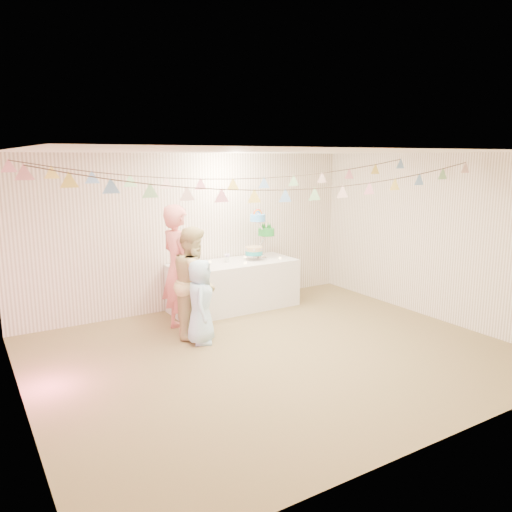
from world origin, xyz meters
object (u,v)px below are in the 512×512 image
person_adult_a (178,269)px  person_adult_b (194,281)px  person_child (200,302)px  cake_stand (260,239)px  table (234,285)px

person_adult_a → person_adult_b: 0.34m
person_adult_a → person_child: bearing=-178.2°
cake_stand → person_child: 2.18m
table → person_adult_a: 1.45m
table → person_adult_a: (-1.23, -0.56, 0.54)m
table → person_child: 1.66m
person_adult_a → person_adult_b: person_adult_a is taller
person_adult_b → cake_stand: bearing=-32.9°
cake_stand → person_adult_a: person_adult_a is taller
person_adult_a → cake_stand: bearing=-75.0°
person_adult_a → person_child: (0.06, -0.61, -0.35)m
table → person_child: bearing=-134.9°
table → cake_stand: bearing=5.2°
table → person_adult_b: person_adult_b is taller
person_adult_b → person_child: 0.40m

